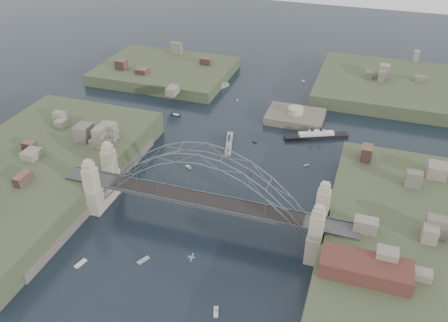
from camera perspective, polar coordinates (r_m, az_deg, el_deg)
ground at (r=134.68m, az=-2.46°, el=-7.52°), size 500.00×500.00×0.00m
bridge at (r=127.08m, az=-2.58°, el=-3.27°), size 84.00×13.80×24.60m
shore_west at (r=159.54m, az=-22.14°, el=-2.21°), size 50.50×90.00×12.00m
shore_east at (r=129.30m, az=22.57°, el=-11.51°), size 50.50×90.00×12.00m
headland_nw at (r=229.05m, az=-7.05°, el=10.27°), size 60.00×45.00×9.00m
headland_ne at (r=223.25m, az=20.28°, el=7.91°), size 70.00×55.00×9.50m
fort_island at (r=188.99m, az=8.52°, el=4.81°), size 22.00×16.00×9.40m
wharf_shed at (r=112.26m, az=16.72°, el=-12.30°), size 20.00×8.00×4.00m
naval_cruiser_near at (r=169.72m, az=0.61°, el=2.17°), size 5.95×15.71×4.71m
naval_cruiser_far at (r=211.93m, az=-1.03°, el=8.72°), size 8.40×15.60×5.41m
ocean_liner at (r=177.23m, az=11.04°, el=3.00°), size 22.77×12.62×5.78m
aeroplane at (r=116.23m, az=-3.99°, el=-11.49°), size 1.55×2.85×0.41m
small_boat_a at (r=157.73m, az=-4.35°, el=-0.73°), size 2.83×2.02×1.43m
small_boat_b at (r=154.06m, az=3.19°, el=-1.64°), size 0.85×1.64×0.45m
small_boat_c at (r=125.27m, az=-9.71°, el=-11.73°), size 2.56×3.56×0.45m
small_boat_d at (r=160.67m, az=9.89°, el=-0.54°), size 1.85×1.78×0.45m
small_boat_e at (r=190.96m, az=-5.82°, el=5.53°), size 3.90×1.72×1.43m
small_boat_f at (r=171.61m, az=3.74°, el=2.25°), size 1.81×1.26×0.45m
small_boat_g at (r=112.02m, az=-0.98°, el=-17.57°), size 1.94×3.26×2.38m
small_boat_h at (r=202.65m, az=1.63°, el=7.32°), size 1.18×1.87×0.45m
small_boat_i at (r=136.64m, az=10.94°, el=-7.44°), size 2.38×2.49×0.45m
small_boat_j at (r=128.06m, az=-16.92°, el=-11.75°), size 1.98×3.66×0.45m
small_boat_k at (r=223.99m, az=9.54°, el=9.47°), size 1.87×2.03×1.43m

